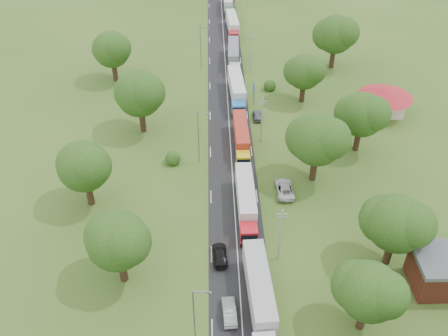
{
  "coord_description": "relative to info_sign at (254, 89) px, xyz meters",
  "views": [
    {
      "loc": [
        -3.13,
        -52.85,
        51.49
      ],
      "look_at": [
        -1.45,
        9.46,
        3.0
      ],
      "focal_mm": 40.0,
      "sensor_mm": 36.0,
      "label": 1
    }
  ],
  "objects": [
    {
      "name": "car_verge_near",
      "position": [
        2.8,
        -28.26,
        -2.21
      ],
      "size": [
        2.76,
        5.76,
        1.58
      ],
      "primitive_type": "imported",
      "rotation": [
        0.0,
        0.0,
        3.16
      ],
      "color": "#BDBDBD",
      "rests_on": "ground"
    },
    {
      "name": "tree_12",
      "position": [
        -21.21,
        -9.83,
        4.85
      ],
      "size": [
        9.6,
        9.6,
        12.05
      ],
      "color": "#382616",
      "rests_on": "ground"
    },
    {
      "name": "ground",
      "position": [
        -5.2,
        -35.0,
        -3.0
      ],
      "size": [
        260.0,
        260.0,
        0.0
      ],
      "primitive_type": "plane",
      "color": "#2F501A",
      "rests_on": "ground"
    },
    {
      "name": "lamp_2",
      "position": [
        -10.55,
        15.0,
        2.55
      ],
      "size": [
        2.03,
        0.22,
        10.0
      ],
      "color": "slate",
      "rests_on": "ground"
    },
    {
      "name": "road",
      "position": [
        -5.2,
        -15.0,
        -3.0
      ],
      "size": [
        8.0,
        200.0,
        0.04
      ],
      "primitive_type": "cube",
      "color": "black",
      "rests_on": "ground"
    },
    {
      "name": "tree_3",
      "position": [
        14.79,
        -42.84,
        4.22
      ],
      "size": [
        8.8,
        8.8,
        11.07
      ],
      "color": "#382616",
      "rests_on": "ground"
    },
    {
      "name": "pole_3",
      "position": [
        0.3,
        14.0,
        1.68
      ],
      "size": [
        1.6,
        0.24,
        9.0
      ],
      "color": "gray",
      "rests_on": "ground"
    },
    {
      "name": "tree_7",
      "position": [
        18.79,
        15.17,
        4.85
      ],
      "size": [
        9.6,
        9.6,
        12.05
      ],
      "color": "#382616",
      "rests_on": "ground"
    },
    {
      "name": "car_verge_far",
      "position": [
        0.3,
        -6.26,
        -2.32
      ],
      "size": [
        1.71,
        4.06,
        1.37
      ],
      "primitive_type": "imported",
      "rotation": [
        0.0,
        0.0,
        3.12
      ],
      "color": "#5A5D61",
      "rests_on": "ground"
    },
    {
      "name": "truck_6",
      "position": [
        -3.3,
        51.45,
        -0.96
      ],
      "size": [
        2.81,
        13.9,
        3.84
      ],
      "color": "#246129",
      "rests_on": "ground"
    },
    {
      "name": "tree_13",
      "position": [
        -29.21,
        10.16,
        4.22
      ],
      "size": [
        8.8,
        8.8,
        11.07
      ],
      "color": "#382616",
      "rests_on": "ground"
    },
    {
      "name": "tree_2",
      "position": [
        8.79,
        -52.86,
        3.59
      ],
      "size": [
        8.0,
        8.0,
        10.1
      ],
      "color": "#382616",
      "rests_on": "ground"
    },
    {
      "name": "tree_4",
      "position": [
        7.79,
        -24.83,
        4.85
      ],
      "size": [
        9.6,
        9.6,
        12.05
      ],
      "color": "#382616",
      "rests_on": "ground"
    },
    {
      "name": "truck_3",
      "position": [
        -3.35,
        1.18,
        -0.79
      ],
      "size": [
        3.27,
        15.08,
        4.17
      ],
      "color": "#1C68AC",
      "rests_on": "ground"
    },
    {
      "name": "car_lane_rear",
      "position": [
        -7.65,
        -41.74,
        -2.31
      ],
      "size": [
        2.26,
        4.92,
        1.39
      ],
      "primitive_type": "imported",
      "rotation": [
        0.0,
        0.0,
        3.21
      ],
      "color": "black",
      "rests_on": "ground"
    },
    {
      "name": "info_sign",
      "position": [
        0.0,
        0.0,
        0.0
      ],
      "size": [
        0.12,
        3.1,
        4.1
      ],
      "color": "slate",
      "rests_on": "ground"
    },
    {
      "name": "pole_1",
      "position": [
        0.3,
        -42.0,
        1.68
      ],
      "size": [
        1.6,
        0.24,
        9.0
      ],
      "color": "gray",
      "rests_on": "ground"
    },
    {
      "name": "house_cream",
      "position": [
        24.8,
        -5.0,
        0.64
      ],
      "size": [
        10.08,
        10.08,
        5.8
      ],
      "color": "beige",
      "rests_on": "ground"
    },
    {
      "name": "car_lane_mid",
      "position": [
        -6.69,
        -50.95,
        -2.26
      ],
      "size": [
        1.85,
        4.61,
        1.49
      ],
      "primitive_type": "imported",
      "rotation": [
        0.0,
        0.0,
        3.2
      ],
      "color": "gray",
      "rests_on": "ground"
    },
    {
      "name": "truck_5",
      "position": [
        -2.81,
        35.34,
        -0.95
      ],
      "size": [
        3.11,
        14.03,
        3.87
      ],
      "color": "#A71924",
      "rests_on": "ground"
    },
    {
      "name": "lamp_1",
      "position": [
        -10.55,
        -20.0,
        2.55
      ],
      "size": [
        2.03,
        0.22,
        10.0
      ],
      "color": "slate",
      "rests_on": "ground"
    },
    {
      "name": "truck_0",
      "position": [
        -2.98,
        -49.91,
        -0.7
      ],
      "size": [
        3.36,
        15.7,
        4.34
      ],
      "color": "#BDBDBD",
      "rests_on": "ground"
    },
    {
      "name": "pole_2",
      "position": [
        0.3,
        -14.0,
        1.68
      ],
      "size": [
        1.6,
        0.24,
        9.0
      ],
      "color": "gray",
      "rests_on": "ground"
    },
    {
      "name": "truck_4",
      "position": [
        -3.31,
        17.7,
        -0.95
      ],
      "size": [
        2.85,
        13.96,
        3.86
      ],
      "color": "#B0B0B0",
      "rests_on": "ground"
    },
    {
      "name": "pole_4",
      "position": [
        0.3,
        42.0,
        1.68
      ],
      "size": [
        1.6,
        0.24,
        9.0
      ],
      "color": "gray",
      "rests_on": "ground"
    },
    {
      "name": "house_brick",
      "position": [
        20.8,
        -47.0,
        -0.35
      ],
      "size": [
        8.6,
        6.6,
        5.2
      ],
      "color": "maroon",
      "rests_on": "ground"
    },
    {
      "name": "tree_6",
      "position": [
        9.79,
        0.14,
        3.59
      ],
      "size": [
        8.0,
        8.0,
        10.1
      ],
      "color": "#382616",
      "rests_on": "ground"
    },
    {
      "name": "truck_2",
      "position": [
        -3.33,
        -15.46,
        -1.0
      ],
      "size": [
        2.57,
        13.61,
        3.77
      ],
      "color": "gold",
      "rests_on": "ground"
    },
    {
      "name": "tree_5",
      "position": [
        16.79,
        -16.84,
        4.22
      ],
      "size": [
        8.8,
        8.8,
        11.07
      ],
      "color": "#382616",
      "rests_on": "ground"
    },
    {
      "name": "tree_11",
      "position": [
        -27.21,
        -29.84,
        4.22
      ],
      "size": [
        8.8,
        8.8,
        11.07
      ],
      "color": "#382616",
      "rests_on": "ground"
    },
    {
      "name": "tree_10",
      "position": [
        -20.21,
        -44.84,
        4.22
      ],
      "size": [
        8.8,
        8.8,
        11.07
      ],
      "color": "#382616",
      "rests_on": "ground"
    },
    {
      "name": "truck_1",
      "position": [
        -3.56,
        -32.46,
        -0.86
      ],
      "size": [
        2.64,
        14.6,
        4.04
      ],
      "color": "red",
      "rests_on": "ground"
    },
    {
      "name": "lamp_0",
      "position": [
        -10.55,
        -55.0,
        2.55
      ],
      "size": [
        2.03,
        0.22,
        10.0
      ],
      "color": "slate",
      "rests_on": "ground"
    }
  ]
}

